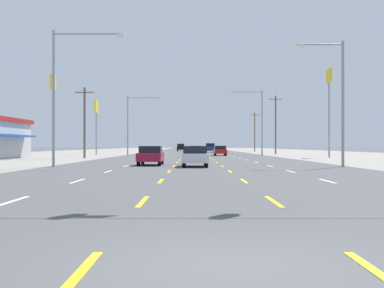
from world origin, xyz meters
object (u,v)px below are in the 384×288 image
at_px(suv_inner_left_farther, 180,147).
at_px(streetlight_right_row_1, 257,117).
at_px(sedan_inner_right_midfar, 219,150).
at_px(sedan_center_turn_mid, 196,151).
at_px(pole_sign_left_row_2, 95,112).
at_px(streetlight_right_row_0, 337,94).
at_px(sedan_center_turn_nearest, 194,156).
at_px(pole_sign_left_row_1, 52,98).
at_px(sedan_inner_left_near, 150,155).
at_px(streetlight_left_row_1, 131,120).
at_px(suv_inner_right_far, 209,148).
at_px(streetlight_left_row_0, 61,86).
at_px(pole_sign_right_row_1, 328,92).

distance_m(suv_inner_left_farther, streetlight_right_row_1, 58.00).
xyz_separation_m(sedan_inner_right_midfar, suv_inner_left_farther, (-7.15, 57.51, 0.27)).
height_order(sedan_center_turn_mid, pole_sign_left_row_2, pole_sign_left_row_2).
bearing_deg(streetlight_right_row_0, streetlight_right_row_1, 90.30).
distance_m(sedan_center_turn_nearest, pole_sign_left_row_1, 27.28).
xyz_separation_m(sedan_center_turn_nearest, pole_sign_left_row_2, (-15.74, 44.53, 6.11)).
distance_m(sedan_center_turn_nearest, sedan_inner_left_near, 4.26).
height_order(suv_inner_left_farther, streetlight_left_row_1, streetlight_left_row_1).
xyz_separation_m(suv_inner_right_far, pole_sign_left_row_2, (-19.44, -26.25, 5.84)).
xyz_separation_m(sedan_center_turn_nearest, suv_inner_left_farther, (-3.19, 95.39, 0.27)).
xyz_separation_m(sedan_center_turn_mid, streetlight_right_row_0, (9.60, -33.90, 4.34)).
relative_size(pole_sign_left_row_1, streetlight_left_row_1, 1.07).
bearing_deg(suv_inner_left_farther, pole_sign_left_row_1, -99.86).
bearing_deg(streetlight_left_row_0, streetlight_left_row_1, 89.96).
bearing_deg(pole_sign_right_row_1, suv_inner_right_far, 106.51).
bearing_deg(suv_inner_right_far, streetlight_right_row_0, -84.91).
bearing_deg(pole_sign_left_row_2, sedan_center_turn_nearest, -70.53).
xyz_separation_m(suv_inner_right_far, pole_sign_right_row_1, (13.20, -44.52, 7.11)).
xyz_separation_m(suv_inner_left_farther, pole_sign_left_row_2, (-12.55, -50.87, 5.84)).
bearing_deg(streetlight_right_row_0, pole_sign_right_row_1, 75.57).
bearing_deg(suv_inner_left_farther, streetlight_right_row_0, -82.14).
xyz_separation_m(sedan_inner_right_midfar, suv_inner_right_far, (-0.27, 32.89, 0.27)).
relative_size(sedan_center_turn_nearest, pole_sign_left_row_2, 0.51).
bearing_deg(pole_sign_left_row_1, suv_inner_left_farther, 80.14).
bearing_deg(pole_sign_right_row_1, streetlight_left_row_1, 153.94).
height_order(pole_sign_left_row_1, streetlight_right_row_1, streetlight_right_row_1).
height_order(sedan_inner_left_near, streetlight_left_row_1, streetlight_left_row_1).
xyz_separation_m(sedan_center_turn_nearest, pole_sign_right_row_1, (16.90, 26.25, 7.38)).
relative_size(sedan_inner_left_near, suv_inner_right_far, 0.92).
distance_m(sedan_inner_right_midfar, pole_sign_left_row_2, 21.67).
xyz_separation_m(pole_sign_left_row_1, streetlight_left_row_0, (6.75, -21.51, -1.31)).
bearing_deg(pole_sign_right_row_1, sedan_center_turn_mid, 156.17).
bearing_deg(sedan_inner_right_midfar, sedan_center_turn_nearest, -95.98).
xyz_separation_m(sedan_inner_left_near, sedan_inner_right_midfar, (7.32, 35.27, 0.00)).
distance_m(sedan_center_turn_mid, streetlight_right_row_1, 12.02).
xyz_separation_m(suv_inner_left_farther, streetlight_right_row_1, (13.02, -56.32, 4.77)).
bearing_deg(sedan_inner_left_near, sedan_center_turn_mid, 82.99).
relative_size(pole_sign_left_row_2, pole_sign_right_row_1, 0.80).
xyz_separation_m(sedan_inner_right_midfar, streetlight_right_row_0, (6.08, -38.27, 4.34)).
relative_size(sedan_inner_left_near, sedan_inner_right_midfar, 1.00).
xyz_separation_m(pole_sign_left_row_1, streetlight_right_row_0, (26.14, -21.51, -1.88)).
xyz_separation_m(pole_sign_left_row_1, streetlight_left_row_1, (6.77, 17.95, -1.63)).
xyz_separation_m(streetlight_left_row_0, streetlight_right_row_0, (19.39, 0.00, -0.58)).
height_order(sedan_center_turn_nearest, streetlight_left_row_1, streetlight_left_row_1).
relative_size(sedan_inner_right_midfar, streetlight_left_row_0, 0.47).
bearing_deg(streetlight_right_row_1, streetlight_left_row_1, 180.00).
bearing_deg(suv_inner_left_farther, streetlight_left_row_1, -96.22).
bearing_deg(sedan_inner_left_near, streetlight_left_row_1, 99.30).
xyz_separation_m(sedan_inner_left_near, streetlight_right_row_1, (13.19, 36.46, 5.04)).
bearing_deg(sedan_inner_right_midfar, suv_inner_right_far, 90.46).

